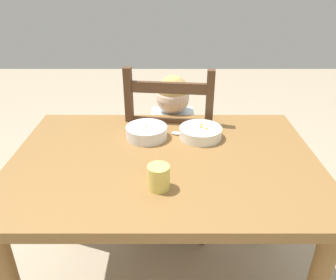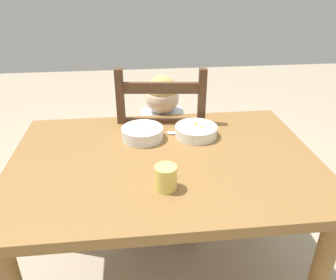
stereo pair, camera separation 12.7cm
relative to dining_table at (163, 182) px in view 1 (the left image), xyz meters
name	(u,v)px [view 1 (the left image)]	position (x,y,z in m)	size (l,w,h in m)	color
dining_table	(163,182)	(0.00, 0.00, 0.00)	(1.20, 0.85, 0.76)	olive
dining_chair	(170,160)	(0.03, 0.47, -0.18)	(0.46, 0.46, 1.02)	#4E321F
child_figure	(171,136)	(0.04, 0.47, -0.02)	(0.32, 0.31, 0.94)	silver
bowl_of_peas	(145,132)	(-0.08, 0.17, 0.15)	(0.18, 0.18, 0.05)	white
bowl_of_carrots	(199,132)	(0.16, 0.17, 0.14)	(0.18, 0.18, 0.05)	white
spoon	(180,134)	(0.07, 0.20, 0.12)	(0.14, 0.05, 0.01)	silver
drinking_cup	(158,177)	(-0.02, -0.20, 0.16)	(0.08, 0.08, 0.09)	#EBD665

